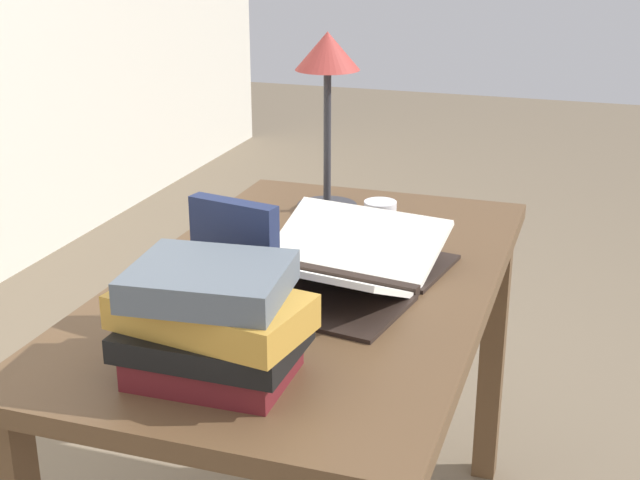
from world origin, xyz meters
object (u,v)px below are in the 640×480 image
Objects in this scene: reading_lamp at (327,78)px; book_standing_upright at (235,266)px; coffee_mug at (380,219)px; book_stack_tall at (211,322)px; open_book at (334,267)px.

book_standing_upright is at bearing -175.51° from reading_lamp.
book_standing_upright is 0.54m from coffee_mug.
book_stack_tall is 3.11× the size of coffee_mug.
reading_lamp reaches higher than coffee_mug.
reading_lamp reaches higher than book_standing_upright.
book_stack_tall is at bearing -156.97° from book_standing_upright.
book_standing_upright reaches higher than coffee_mug.
reading_lamp is 0.36m from coffee_mug.
coffee_mug is at bearing -1.39° from book_standing_upright.
book_stack_tall is at bearing 173.34° from coffee_mug.
reading_lamp is (0.84, 0.09, 0.23)m from book_stack_tall.
book_standing_upright reaches higher than book_stack_tall.
open_book is 1.61× the size of book_stack_tall.
open_book is at bearing -8.96° from book_standing_upright.
reading_lamp is at bearing 15.79° from book_standing_upright.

